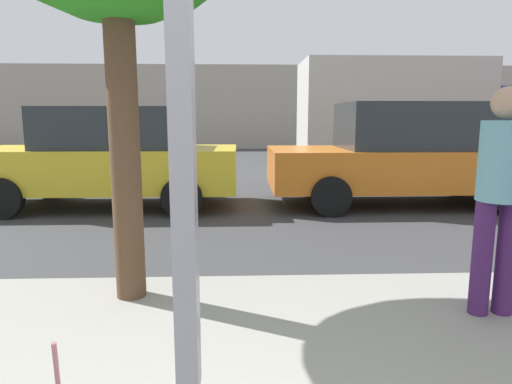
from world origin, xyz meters
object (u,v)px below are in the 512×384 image
(parked_car_yellow, at_px, (110,157))
(box_truck, at_px, (414,113))
(pedestrian, at_px, (500,188))
(parked_car_orange, at_px, (405,154))

(parked_car_yellow, height_order, box_truck, box_truck)
(pedestrian, bearing_deg, parked_car_orange, 76.93)
(parked_car_orange, relative_size, pedestrian, 2.86)
(box_truck, xyz_separation_m, pedestrian, (-3.08, -9.44, -0.60))
(parked_car_yellow, xyz_separation_m, parked_car_orange, (5.16, 0.00, 0.03))
(parked_car_orange, height_order, pedestrian, parked_car_orange)
(pedestrian, bearing_deg, parked_car_yellow, 130.56)
(parked_car_orange, height_order, box_truck, box_truck)
(box_truck, relative_size, pedestrian, 4.09)
(parked_car_orange, bearing_deg, box_truck, 67.19)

